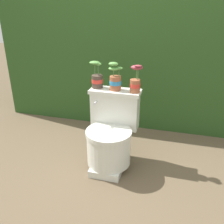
% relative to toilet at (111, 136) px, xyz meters
% --- Properties ---
extents(ground_plane, '(12.00, 12.00, 0.00)m').
position_rel_toilet_xyz_m(ground_plane, '(-0.07, -0.04, -0.28)').
color(ground_plane, brown).
extents(hedge_backdrop, '(2.89, 0.88, 1.35)m').
position_rel_toilet_xyz_m(hedge_backdrop, '(-0.07, 1.19, 0.39)').
color(hedge_backdrop, '#284C1E').
rests_on(hedge_backdrop, ground).
extents(toilet, '(0.43, 0.48, 0.65)m').
position_rel_toilet_xyz_m(toilet, '(0.00, 0.00, 0.00)').
color(toilet, silver).
rests_on(toilet, ground).
extents(potted_plant_left, '(0.12, 0.11, 0.22)m').
position_rel_toilet_xyz_m(potted_plant_left, '(-0.17, 0.16, 0.45)').
color(potted_plant_left, '#47382D').
rests_on(potted_plant_left, toilet).
extents(potted_plant_midleft, '(0.12, 0.10, 0.23)m').
position_rel_toilet_xyz_m(potted_plant_midleft, '(-0.00, 0.14, 0.45)').
color(potted_plant_midleft, '#9E5638').
rests_on(potted_plant_midleft, toilet).
extents(potted_plant_middle, '(0.10, 0.09, 0.23)m').
position_rel_toilet_xyz_m(potted_plant_middle, '(0.17, 0.13, 0.45)').
color(potted_plant_middle, '#9E5638').
rests_on(potted_plant_middle, toilet).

